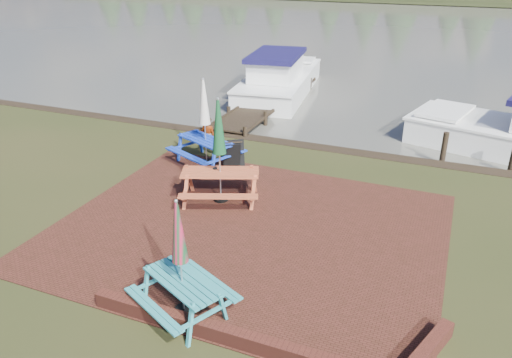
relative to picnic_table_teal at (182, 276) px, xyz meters
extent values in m
plane|color=black|center=(-0.09, 2.20, -0.81)|extent=(120.00, 120.00, 0.00)
cube|color=#381A12|center=(-0.09, 3.20, -0.80)|extent=(9.00, 7.50, 0.02)
cube|color=#4C1E16|center=(1.41, -0.40, -0.66)|extent=(6.00, 0.22, 0.30)
cube|color=#4C1E16|center=(4.21, 0.40, -0.66)|extent=(0.82, 1.77, 0.30)
cube|color=#49483F|center=(-0.09, 39.20, -0.81)|extent=(120.00, 60.00, 0.02)
cube|color=teal|center=(0.00, 0.00, -0.13)|extent=(1.78, 1.31, 0.04)
cube|color=teal|center=(-0.27, -0.57, -0.39)|extent=(1.60, 0.92, 0.04)
cube|color=teal|center=(0.27, 0.57, -0.39)|extent=(1.60, 0.92, 0.04)
cube|color=teal|center=(-0.65, 0.31, -0.47)|extent=(0.69, 1.33, 0.68)
cube|color=teal|center=(0.65, -0.31, -0.47)|extent=(0.69, 1.33, 0.68)
cylinder|color=black|center=(0.00, 0.00, -0.76)|extent=(0.33, 0.33, 0.09)
cylinder|color=#B2B2B7|center=(0.00, 0.00, 0.35)|extent=(0.03, 0.03, 2.31)
cone|color=#A61738|center=(0.00, 0.00, 0.90)|extent=(0.30, 0.30, 1.16)
cube|color=#A94B2B|center=(-1.38, 4.35, 0.02)|extent=(2.16, 1.47, 0.04)
cube|color=#A94B2B|center=(-1.10, 3.64, -0.31)|extent=(1.97, 0.99, 0.04)
cube|color=#A94B2B|center=(-1.66, 5.05, -0.31)|extent=(1.97, 0.99, 0.04)
cube|color=#A94B2B|center=(-2.19, 4.03, -0.40)|extent=(0.72, 1.65, 0.83)
cube|color=#A94B2B|center=(-0.57, 4.67, -0.40)|extent=(0.72, 1.65, 0.83)
cylinder|color=black|center=(-1.38, 4.35, -0.76)|extent=(0.40, 0.40, 0.11)
cylinder|color=#B2B2B7|center=(-1.38, 4.35, 0.58)|extent=(0.04, 0.04, 2.79)
cone|color=#114020|center=(-1.38, 4.35, 1.25)|extent=(0.36, 0.36, 1.40)
cube|color=#1636AA|center=(-2.91, 6.45, -0.02)|extent=(2.08, 1.47, 0.04)
cube|color=#1636AA|center=(-3.20, 5.78, -0.33)|extent=(1.88, 1.01, 0.04)
cube|color=#1636AA|center=(-2.61, 7.12, -0.33)|extent=(1.88, 1.01, 0.04)
cube|color=#1636AA|center=(-3.67, 6.78, -0.41)|extent=(0.75, 1.57, 0.80)
cube|color=#1636AA|center=(-2.14, 6.11, -0.41)|extent=(0.75, 1.57, 0.80)
cylinder|color=black|center=(-2.91, 6.45, -0.76)|extent=(0.39, 0.39, 0.11)
cylinder|color=#B2B2B7|center=(-2.91, 6.45, 0.53)|extent=(0.04, 0.04, 2.69)
cone|color=beige|center=(-2.91, 6.45, 1.18)|extent=(0.34, 0.34, 1.34)
cube|color=black|center=(-1.98, 6.36, -0.39)|extent=(0.55, 0.46, 0.84)
cube|color=black|center=(-1.98, 6.64, -0.39)|extent=(0.55, 0.46, 0.84)
cube|color=black|center=(-1.98, 6.50, 0.02)|extent=(0.45, 0.32, 0.03)
cube|color=black|center=(-3.59, 13.70, -0.69)|extent=(1.60, 9.00, 0.06)
cube|color=black|center=(-4.34, 13.70, -0.64)|extent=(0.08, 9.00, 0.08)
cube|color=black|center=(-2.84, 13.70, -0.64)|extent=(0.08, 9.00, 0.08)
cylinder|color=black|center=(-4.39, 9.20, -0.91)|extent=(0.16, 0.16, 1.00)
cylinder|color=black|center=(-2.79, 9.20, -0.91)|extent=(0.16, 0.16, 1.00)
cube|color=white|center=(-3.94, 16.01, -0.65)|extent=(3.68, 8.09, 1.12)
cube|color=white|center=(-3.94, 16.01, -0.07)|extent=(3.76, 8.25, 0.09)
cube|color=white|center=(-3.81, 15.08, 0.47)|extent=(2.34, 3.50, 0.95)
cube|color=#120F39|center=(-3.81, 15.08, 1.00)|extent=(2.62, 4.00, 0.20)
cube|color=white|center=(-4.33, 18.95, 0.08)|extent=(2.44, 1.69, 0.11)
cube|color=white|center=(3.74, 12.38, 0.04)|extent=(1.99, 2.65, 0.11)
imported|color=gray|center=(-3.91, 8.51, -0.01)|extent=(0.61, 0.43, 1.61)
camera|label=1|loc=(4.04, -6.30, 5.28)|focal=35.00mm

